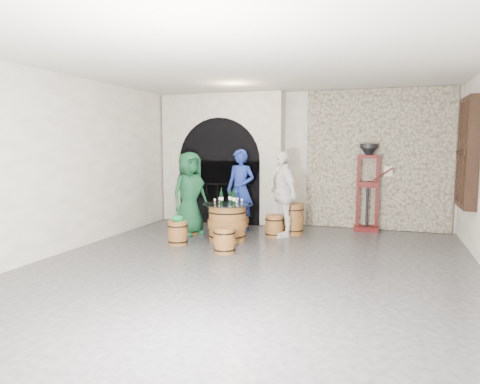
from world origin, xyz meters
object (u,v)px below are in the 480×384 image
(barrel_stool_right, at_px, (274,226))
(barrel_stool_far, at_px, (240,220))
(wine_bottle_right, at_px, (230,197))
(side_barrel, at_px, (292,219))
(wine_bottle_center, at_px, (234,198))
(corking_press, at_px, (368,181))
(barrel_stool_near_left, at_px, (178,233))
(barrel_stool_near_right, at_px, (224,240))
(person_blue, at_px, (241,190))
(person_white, at_px, (283,194))
(person_green, at_px, (190,193))
(barrel_stool_left, at_px, (189,224))
(barrel_table, at_px, (227,222))
(wine_bottle_left, at_px, (221,197))

(barrel_stool_right, bearing_deg, barrel_stool_far, 155.12)
(wine_bottle_right, height_order, side_barrel, wine_bottle_right)
(wine_bottle_center, height_order, corking_press, corking_press)
(wine_bottle_center, bearing_deg, barrel_stool_near_left, -144.19)
(barrel_stool_right, distance_m, barrel_stool_near_right, 1.68)
(person_blue, height_order, wine_bottle_center, person_blue)
(barrel_stool_near_right, height_order, person_white, person_white)
(barrel_stool_near_left, xyz_separation_m, person_green, (-0.18, 0.94, 0.66))
(barrel_stool_left, bearing_deg, person_blue, 39.54)
(barrel_stool_far, bearing_deg, corking_press, 18.23)
(barrel_stool_right, xyz_separation_m, barrel_stool_near_left, (-1.62, -1.28, 0.00))
(barrel_table, relative_size, wine_bottle_left, 2.99)
(barrel_table, xyz_separation_m, wine_bottle_right, (0.01, 0.14, 0.51))
(person_white, xyz_separation_m, wine_bottle_left, (-1.11, -0.71, -0.03))
(barrel_stool_near_right, xyz_separation_m, wine_bottle_center, (-0.17, 0.99, 0.65))
(barrel_table, distance_m, corking_press, 3.37)
(barrel_stool_left, distance_m, corking_press, 4.11)
(corking_press, bearing_deg, wine_bottle_left, -146.34)
(barrel_stool_right, distance_m, wine_bottle_center, 1.13)
(barrel_stool_near_right, xyz_separation_m, side_barrel, (0.82, 1.99, 0.11))
(barrel_stool_right, distance_m, wine_bottle_left, 1.31)
(wine_bottle_left, relative_size, side_barrel, 0.48)
(barrel_stool_near_right, relative_size, person_green, 0.26)
(barrel_stool_far, height_order, wine_bottle_left, wine_bottle_left)
(barrel_stool_near_left, bearing_deg, wine_bottle_left, 46.43)
(barrel_stool_near_right, bearing_deg, person_white, 68.65)
(barrel_table, distance_m, wine_bottle_right, 0.53)
(barrel_table, relative_size, wine_bottle_right, 2.99)
(barrel_stool_left, relative_size, wine_bottle_left, 1.44)
(barrel_stool_near_right, bearing_deg, barrel_stool_far, 100.71)
(wine_bottle_right, bearing_deg, barrel_stool_far, 95.28)
(barrel_stool_far, distance_m, person_green, 1.35)
(person_blue, height_order, person_white, person_blue)
(barrel_stool_near_left, height_order, person_green, person_green)
(barrel_stool_left, bearing_deg, barrel_table, -15.81)
(person_green, bearing_deg, wine_bottle_left, -80.82)
(barrel_stool_right, bearing_deg, side_barrel, 51.90)
(barrel_stool_far, relative_size, person_blue, 0.25)
(corking_press, bearing_deg, person_white, -145.01)
(wine_bottle_center, relative_size, wine_bottle_right, 1.00)
(barrel_stool_near_right, distance_m, wine_bottle_center, 1.20)
(wine_bottle_left, bearing_deg, barrel_table, -7.01)
(barrel_stool_right, distance_m, wine_bottle_right, 1.15)
(barrel_stool_far, height_order, wine_bottle_center, wine_bottle_center)
(barrel_stool_near_left, height_order, wine_bottle_center, wine_bottle_center)
(wine_bottle_left, xyz_separation_m, wine_bottle_center, (0.28, -0.01, 0.00))
(barrel_stool_far, xyz_separation_m, person_white, (1.05, -0.31, 0.68))
(barrel_table, relative_size, person_green, 0.54)
(person_green, bearing_deg, barrel_stool_near_left, -142.98)
(barrel_stool_near_left, distance_m, person_white, 2.35)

